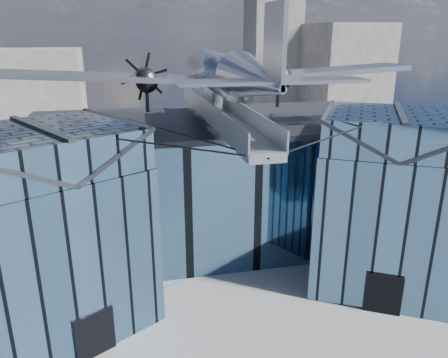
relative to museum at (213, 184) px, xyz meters
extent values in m
plane|color=gray|center=(0.00, -5.82, -5.54)|extent=(120.00, 120.00, 0.00)
cube|color=#456B8C|center=(0.00, 3.18, -0.79)|extent=(28.00, 14.00, 9.50)
cube|color=#272A2F|center=(0.00, 3.18, 4.16)|extent=(28.00, 14.00, 0.40)
cube|color=#456B8C|center=(-10.50, -6.82, -0.79)|extent=(11.79, 11.43, 9.50)
cube|color=#456B8C|center=(-10.50, -6.82, 5.06)|extent=(11.56, 11.20, 2.20)
cube|color=#272A2F|center=(-8.55, -5.69, 5.06)|extent=(7.98, 9.23, 2.40)
cube|color=#272A2F|center=(-10.50, -6.82, 6.21)|extent=(4.30, 7.10, 0.18)
cube|color=black|center=(-8.48, -10.33, -4.24)|extent=(2.03, 1.32, 2.60)
cube|color=black|center=(-6.60, -4.57, -0.79)|extent=(0.34, 0.34, 9.50)
cube|color=#456B8C|center=(10.50, -6.82, -0.79)|extent=(11.79, 11.43, 9.50)
cube|color=#456B8C|center=(10.50, -6.82, 5.06)|extent=(11.56, 11.20, 2.20)
cube|color=#272A2F|center=(8.55, -5.69, 5.06)|extent=(7.98, 9.23, 2.40)
cube|color=#272A2F|center=(12.45, -7.94, 5.06)|extent=(7.98, 9.23, 2.40)
cube|color=#272A2F|center=(10.50, -6.82, 6.21)|extent=(4.30, 7.10, 0.18)
cube|color=black|center=(8.48, -10.33, -4.24)|extent=(2.03, 1.32, 2.60)
cube|color=black|center=(6.60, -4.57, -0.79)|extent=(0.34, 0.34, 9.50)
cube|color=#90959D|center=(0.00, -2.32, 5.56)|extent=(1.80, 21.00, 0.50)
cube|color=#90959D|center=(-0.90, -2.32, 6.21)|extent=(0.08, 21.00, 1.10)
cube|color=#90959D|center=(0.90, -2.32, 6.21)|extent=(0.08, 21.00, 1.10)
cylinder|color=#90959D|center=(0.00, 7.18, 4.89)|extent=(0.44, 0.44, 1.35)
cylinder|color=#90959D|center=(0.00, 1.18, 4.89)|extent=(0.44, 0.44, 1.35)
cylinder|color=#90959D|center=(0.00, -2.82, 4.89)|extent=(0.44, 0.44, 1.35)
cylinder|color=#90959D|center=(0.00, -1.82, 6.51)|extent=(0.70, 0.70, 1.40)
cylinder|color=black|center=(-5.25, -9.82, 5.86)|extent=(10.55, 6.08, 0.69)
cylinder|color=black|center=(5.25, -9.82, 5.86)|extent=(10.55, 6.08, 0.69)
cylinder|color=black|center=(-3.00, -4.32, 5.01)|extent=(6.09, 17.04, 1.19)
cylinder|color=black|center=(3.00, -4.32, 5.01)|extent=(6.09, 17.04, 1.19)
cylinder|color=#A3A7B0|center=(0.00, -1.82, 8.46)|extent=(2.50, 11.00, 2.50)
sphere|color=#A3A7B0|center=(0.00, 3.68, 8.46)|extent=(2.50, 2.50, 2.50)
cube|color=black|center=(0.00, 2.68, 9.15)|extent=(1.60, 1.40, 0.50)
cone|color=#A3A7B0|center=(0.00, -10.82, 8.76)|extent=(2.50, 7.00, 2.50)
cube|color=#A3A7B0|center=(0.00, -13.12, 10.36)|extent=(0.18, 2.40, 3.40)
cube|color=#A3A7B0|center=(0.00, -13.02, 8.96)|extent=(8.00, 1.80, 0.14)
cube|color=#A3A7B0|center=(-7.00, -0.82, 8.16)|extent=(14.00, 3.20, 1.08)
cylinder|color=black|center=(-4.60, -0.22, 7.91)|extent=(1.44, 3.20, 1.44)
cone|color=black|center=(-4.60, 1.58, 7.91)|extent=(0.70, 0.70, 0.70)
cube|color=black|center=(-4.60, 1.73, 7.91)|extent=(1.05, 0.06, 3.33)
cube|color=black|center=(-4.60, 1.73, 7.91)|extent=(2.53, 0.06, 2.53)
cube|color=black|center=(-4.60, 1.73, 7.91)|extent=(3.33, 0.06, 1.05)
cylinder|color=black|center=(-4.60, -0.82, 6.69)|extent=(0.24, 0.24, 1.75)
cube|color=#A3A7B0|center=(7.00, -0.82, 8.16)|extent=(14.00, 3.20, 1.08)
cylinder|color=black|center=(4.60, -0.22, 7.91)|extent=(1.44, 3.20, 1.44)
cone|color=black|center=(4.60, 1.58, 7.91)|extent=(0.70, 0.70, 0.70)
cube|color=black|center=(4.60, 1.73, 7.91)|extent=(1.05, 0.06, 3.33)
cube|color=black|center=(4.60, 1.73, 7.91)|extent=(2.53, 0.06, 2.53)
cube|color=black|center=(4.60, 1.73, 7.91)|extent=(3.33, 0.06, 1.05)
cylinder|color=black|center=(4.60, -0.82, 6.69)|extent=(0.24, 0.24, 1.75)
cube|color=gray|center=(32.00, 42.18, 3.46)|extent=(12.00, 14.00, 18.00)
cube|color=gray|center=(-20.00, 49.18, 1.46)|extent=(14.00, 10.00, 14.00)
cube|color=gray|center=(22.00, 52.18, 7.46)|extent=(9.00, 9.00, 26.00)
camera|label=1|loc=(-6.03, -30.60, 10.86)|focal=35.00mm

